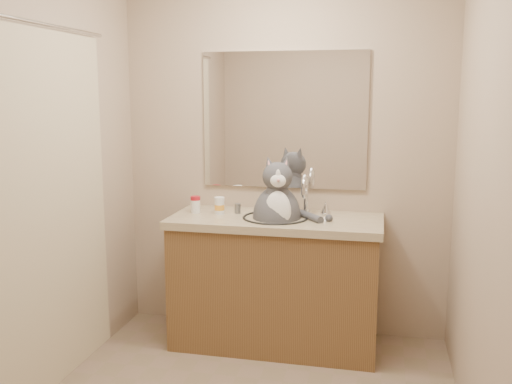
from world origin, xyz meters
TOP-DOWN VIEW (x-y plane):
  - room at (0.00, 0.00)m, footprint 2.22×2.52m
  - vanity at (0.00, 0.96)m, footprint 1.34×0.59m
  - mirror at (0.00, 1.24)m, footprint 1.10×0.02m
  - shower_curtain at (-1.05, 0.10)m, footprint 0.02×1.30m
  - cat at (0.01, 0.94)m, footprint 0.49×0.40m
  - pill_bottle_redcap at (-0.54, 0.99)m, footprint 0.08×0.08m
  - pill_bottle_orange at (-0.38, 0.98)m, footprint 0.08×0.08m
  - grey_canister at (-0.27, 1.03)m, footprint 0.05×0.05m

SIDE VIEW (x-z plane):
  - vanity at x=0.00m, z-range -0.12..1.00m
  - grey_canister at x=-0.27m, z-range 0.85..0.91m
  - cat at x=0.01m, z-range 0.58..1.19m
  - pill_bottle_orange at x=-0.38m, z-range 0.85..0.96m
  - pill_bottle_redcap at x=-0.54m, z-range 0.85..0.96m
  - shower_curtain at x=-1.05m, z-range 0.06..2.00m
  - room at x=0.00m, z-range -0.01..2.41m
  - mirror at x=0.00m, z-range 1.00..1.90m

